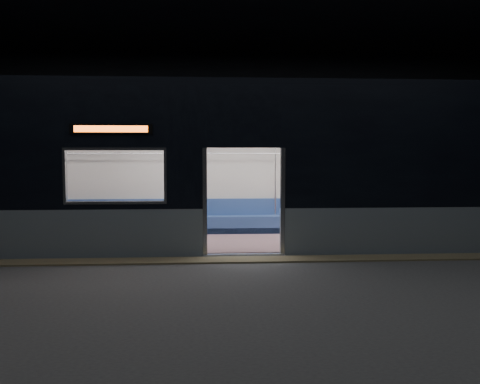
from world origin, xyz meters
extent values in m
cube|color=#47494C|center=(0.00, 0.00, -0.01)|extent=(24.00, 14.00, 0.01)
cube|color=black|center=(0.00, 6.98, 2.50)|extent=(24.00, 0.04, 5.00)
cube|color=#8C7F59|center=(0.00, 0.55, 0.01)|extent=(22.80, 0.50, 0.03)
cube|color=black|center=(0.00, 1.06, 2.62)|extent=(1.40, 0.12, 1.15)
cube|color=#B7BABC|center=(-0.74, 1.06, 1.02)|extent=(0.08, 0.14, 2.05)
cube|color=#B7BABC|center=(0.74, 1.06, 1.02)|extent=(0.08, 0.14, 2.05)
cube|color=black|center=(-2.45, 0.98, 2.39)|extent=(1.50, 0.04, 0.18)
cube|color=#FF5B12|center=(-2.45, 0.97, 2.39)|extent=(1.34, 0.03, 0.12)
cube|color=silver|center=(0.00, 3.94, 1.60)|extent=(18.00, 0.12, 3.20)
cube|color=black|center=(0.00, 2.50, 3.28)|extent=(18.00, 3.00, 0.15)
cube|color=#846067|center=(0.00, 2.50, 0.02)|extent=(17.76, 2.76, 0.04)
cube|color=silver|center=(0.00, 2.50, 2.35)|extent=(17.76, 2.76, 0.10)
cube|color=#2F5688|center=(0.00, 3.62, 0.24)|extent=(11.00, 0.48, 0.41)
cube|color=#2F5688|center=(0.00, 3.81, 0.65)|extent=(11.00, 0.10, 0.40)
cube|color=slate|center=(-3.30, 1.41, 0.24)|extent=(4.40, 0.48, 0.41)
cube|color=slate|center=(3.30, 1.41, 0.24)|extent=(4.40, 0.48, 0.41)
cylinder|color=silver|center=(-0.95, 1.37, 1.17)|extent=(0.04, 0.04, 2.26)
cylinder|color=silver|center=(-0.95, 3.63, 1.17)|extent=(0.04, 0.04, 2.26)
cylinder|color=silver|center=(0.95, 1.37, 1.17)|extent=(0.04, 0.04, 2.26)
cylinder|color=silver|center=(0.95, 3.63, 1.17)|extent=(0.04, 0.04, 2.26)
cylinder|color=silver|center=(0.00, 3.58, 1.95)|extent=(11.00, 0.03, 0.03)
cube|color=black|center=(3.80, 3.40, 0.53)|extent=(0.17, 0.46, 0.16)
cube|color=black|center=(4.01, 3.40, 0.53)|extent=(0.17, 0.46, 0.16)
cylinder|color=black|center=(3.80, 3.19, 0.26)|extent=(0.11, 0.11, 0.43)
cylinder|color=black|center=(4.01, 3.19, 0.26)|extent=(0.11, 0.11, 0.43)
cube|color=pink|center=(3.91, 3.59, 0.55)|extent=(0.39, 0.21, 0.19)
cylinder|color=pink|center=(3.91, 3.62, 0.89)|extent=(0.42, 0.42, 0.51)
sphere|color=tan|center=(3.91, 3.60, 1.25)|extent=(0.20, 0.20, 0.20)
sphere|color=black|center=(3.91, 3.64, 1.29)|extent=(0.21, 0.21, 0.21)
cube|color=black|center=(3.90, 3.33, 0.67)|extent=(0.28, 0.25, 0.13)
cube|color=white|center=(3.66, 3.85, 1.49)|extent=(1.04, 0.03, 0.68)
camera|label=1|loc=(-0.70, -8.52, 1.91)|focal=38.00mm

